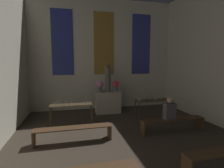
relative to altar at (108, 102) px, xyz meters
The scene contains 10 objects.
wall_back 2.44m from the altar, 90.00° to the left, with size 7.31×0.16×5.42m.
altar is the anchor object (origin of this frame).
statue 1.08m from the altar, ahead, with size 0.25×0.25×1.26m.
flower_vase_left 0.87m from the altar, behind, with size 0.31×0.31×0.49m.
flower_vase_right 0.87m from the altar, ahead, with size 0.31×0.31×0.49m.
candle_rack_left 2.11m from the altar, 142.47° to the right, with size 1.53×0.50×0.98m.
candle_rack_right 2.10m from the altar, 37.66° to the right, with size 1.53×0.50×0.98m.
pew_back_left 3.19m from the altar, 120.85° to the right, with size 2.21×0.36×0.44m.
pew_back_right 3.19m from the altar, 59.15° to the right, with size 2.21×0.36×0.44m.
person_seated 3.12m from the altar, 61.50° to the right, with size 0.36×0.24×0.75m.
Camera 1 is at (-1.70, 2.81, 2.28)m, focal length 28.00 mm.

